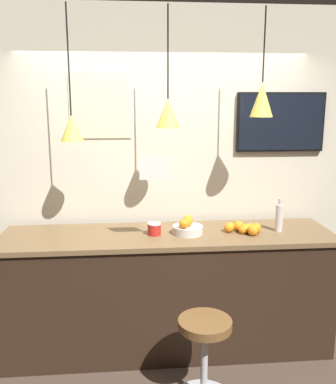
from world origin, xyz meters
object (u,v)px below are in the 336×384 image
juice_bottle (279,217)px  spread_jar (154,229)px  bar_stool (204,350)px  fruit_bowl (187,227)px  mounted_tv (281,122)px

juice_bottle → spread_jar: juice_bottle is taller
bar_stool → spread_jar: spread_jar is taller
fruit_bowl → mounted_tv: (0.89, 0.43, 0.82)m
juice_bottle → bar_stool: bearing=-136.2°
bar_stool → juice_bottle: bearing=43.8°
spread_jar → mounted_tv: (1.16, 0.43, 0.83)m
juice_bottle → mounted_tv: mounted_tv is taller
fruit_bowl → juice_bottle: bearing=0.1°
bar_stool → spread_jar: 1.02m
spread_jar → juice_bottle: bearing=0.0°
juice_bottle → spread_jar: size_ratio=2.57×
bar_stool → fruit_bowl: bearing=92.4°
juice_bottle → spread_jar: (-1.04, -0.00, -0.07)m
fruit_bowl → mounted_tv: bearing=25.6°
bar_stool → juice_bottle: size_ratio=2.25×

